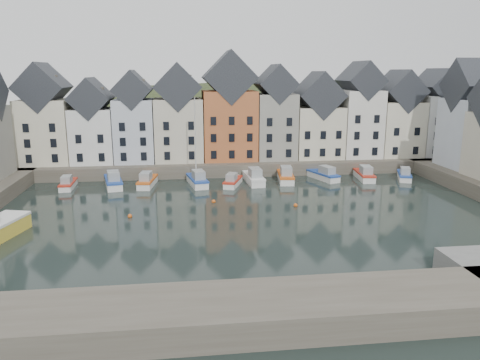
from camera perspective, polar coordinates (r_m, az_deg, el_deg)
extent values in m
plane|color=black|center=(52.80, 1.72, -4.99)|extent=(260.00, 260.00, 0.00)
cube|color=#4C463A|center=(81.43, -1.50, 2.20)|extent=(90.00, 16.00, 2.00)
cube|color=#4C463A|center=(31.66, -10.67, -16.22)|extent=(50.00, 6.00, 2.00)
ellipsoid|color=#242E17|center=(111.31, -2.76, -4.91)|extent=(153.60, 70.40, 64.00)
sphere|color=black|center=(101.00, -10.70, 8.51)|extent=(5.77, 5.77, 5.77)
sphere|color=black|center=(115.35, 9.47, 8.82)|extent=(5.27, 5.27, 5.27)
sphere|color=black|center=(111.40, 13.89, 8.35)|extent=(5.07, 5.07, 5.07)
sphere|color=black|center=(107.41, 4.82, 8.48)|extent=(5.01, 5.01, 5.01)
sphere|color=black|center=(110.76, -22.91, 7.00)|extent=(3.94, 3.94, 3.94)
sphere|color=black|center=(115.91, 11.20, 8.73)|extent=(5.21, 5.21, 5.21)
sphere|color=black|center=(108.97, -1.97, 8.85)|extent=(5.45, 5.45, 5.45)
sphere|color=black|center=(108.37, 17.96, 7.61)|extent=(4.49, 4.49, 4.49)
cube|color=beige|center=(81.02, -22.47, 5.49)|extent=(7.67, 8.00, 10.07)
cube|color=black|center=(80.52, -22.90, 10.37)|extent=(7.67, 8.16, 7.67)
cube|color=silver|center=(79.50, -17.35, 5.22)|extent=(6.56, 8.00, 8.61)
cube|color=black|center=(78.97, -17.65, 9.48)|extent=(6.56, 8.16, 6.56)
cube|color=silver|center=(78.52, -12.67, 5.93)|extent=(6.20, 8.00, 10.02)
cube|color=black|center=(78.01, -12.92, 10.70)|extent=(6.20, 8.16, 6.20)
cube|color=beige|center=(78.15, -7.46, 6.12)|extent=(7.70, 8.00, 10.08)
cube|color=black|center=(77.62, -7.61, 11.22)|extent=(7.70, 8.16, 7.70)
cube|color=#AE5C31|center=(78.47, -1.33, 6.70)|extent=(8.69, 8.00, 11.28)
cube|color=black|center=(77.98, -1.36, 12.40)|extent=(8.69, 8.16, 8.69)
cube|color=gray|center=(79.63, 4.23, 6.58)|extent=(6.43, 8.00, 10.78)
cube|color=black|center=(79.15, 4.32, 11.61)|extent=(6.43, 8.16, 6.43)
cube|color=beige|center=(81.51, 9.28, 5.81)|extent=(7.88, 8.00, 8.56)
cube|color=black|center=(80.97, 9.45, 10.18)|extent=(7.88, 8.16, 7.88)
cube|color=silver|center=(83.71, 14.18, 6.71)|extent=(6.50, 8.00, 11.27)
cube|color=black|center=(83.26, 14.46, 11.66)|extent=(6.50, 8.16, 6.50)
cube|color=beige|center=(86.59, 18.50, 5.98)|extent=(7.23, 8.00, 9.32)
cube|color=black|center=(86.10, 18.81, 10.24)|extent=(7.23, 8.16, 7.23)
cube|color=silver|center=(89.69, 22.50, 6.21)|extent=(6.18, 8.00, 10.32)
cube|color=black|center=(89.25, 22.88, 10.47)|extent=(6.18, 8.16, 6.18)
cube|color=silver|center=(79.60, 26.43, 5.10)|extent=(7.47, 8.00, 10.38)
cube|color=black|center=(79.09, 26.97, 10.24)|extent=(7.62, 8.00, 8.00)
sphere|color=#C95517|center=(59.95, -3.24, -2.63)|extent=(0.50, 0.50, 0.50)
sphere|color=#C95517|center=(58.59, 6.79, -3.08)|extent=(0.50, 0.50, 0.50)
sphere|color=#C95517|center=(55.39, -13.28, -4.31)|extent=(0.50, 0.50, 0.50)
cube|color=silver|center=(71.70, -20.19, -0.67)|extent=(1.82, 5.51, 1.00)
cube|color=red|center=(71.58, -20.23, -0.24)|extent=(1.91, 5.63, 0.23)
cube|color=gray|center=(70.68, -20.39, 0.04)|extent=(1.35, 2.23, 1.09)
cube|color=silver|center=(70.58, -15.18, -0.45)|extent=(3.45, 7.16, 1.26)
cube|color=#214397|center=(70.43, -15.21, 0.09)|extent=(3.59, 7.32, 0.29)
cube|color=gray|center=(69.28, -15.18, 0.46)|extent=(2.14, 3.03, 1.38)
cube|color=silver|center=(69.94, -11.20, -0.40)|extent=(2.69, 6.42, 1.14)
cube|color=#C95517|center=(69.80, -11.23, 0.10)|extent=(2.81, 6.56, 0.26)
cube|color=gray|center=(68.78, -11.40, 0.43)|extent=(1.78, 2.66, 1.25)
cube|color=silver|center=(69.38, -5.24, -0.29)|extent=(3.10, 6.88, 1.22)
cube|color=#214397|center=(69.23, -5.25, 0.25)|extent=(3.24, 7.03, 0.28)
cube|color=gray|center=(68.13, -5.09, 0.61)|extent=(1.98, 2.88, 1.33)
cylinder|color=silver|center=(68.85, -5.46, 4.90)|extent=(0.15, 0.15, 12.17)
cube|color=silver|center=(68.80, -0.86, -0.40)|extent=(3.41, 5.76, 1.01)
cube|color=red|center=(68.67, -0.87, 0.05)|extent=(3.54, 5.89, 0.23)
cube|color=gray|center=(67.77, -1.03, 0.35)|extent=(1.95, 2.51, 1.10)
cube|color=silver|center=(70.45, 1.67, -0.02)|extent=(2.49, 7.00, 1.26)
cube|color=silver|center=(70.29, 1.67, 0.53)|extent=(2.61, 7.15, 0.29)
cube|color=gray|center=(69.16, 1.85, 0.90)|extent=(1.77, 2.85, 1.38)
cube|color=silver|center=(71.93, 5.55, 0.20)|extent=(2.95, 7.09, 1.26)
cube|color=#C95517|center=(71.78, 5.56, 0.73)|extent=(3.08, 7.24, 0.29)
cube|color=gray|center=(70.63, 5.65, 1.10)|extent=(1.95, 2.94, 1.38)
cube|color=silver|center=(73.84, 10.08, 0.36)|extent=(3.81, 6.52, 1.15)
cube|color=#214397|center=(73.71, 10.10, 0.84)|extent=(3.95, 6.67, 0.26)
cube|color=gray|center=(72.85, 10.55, 1.18)|extent=(2.19, 2.84, 1.25)
cube|color=silver|center=(75.33, 14.88, 0.38)|extent=(2.72, 6.59, 1.17)
cube|color=red|center=(75.19, 14.91, 0.86)|extent=(2.84, 6.73, 0.27)
cube|color=gray|center=(74.16, 15.12, 1.18)|extent=(1.81, 2.73, 1.28)
cube|color=silver|center=(77.18, 19.37, 0.34)|extent=(3.64, 5.90, 1.04)
cube|color=#214397|center=(77.07, 19.40, 0.75)|extent=(3.77, 6.04, 0.24)
cube|color=gray|center=(76.13, 19.49, 1.04)|extent=(2.05, 2.59, 1.13)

